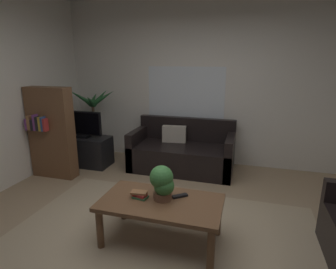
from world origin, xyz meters
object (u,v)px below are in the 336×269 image
(couch_under_window, at_px, (182,153))
(bookshelf_corner, at_px, (51,133))
(book_on_table_0, at_px, (140,197))
(tv, at_px, (82,124))
(coffee_table, at_px, (161,207))
(potted_plant_on_table, at_px, (162,182))
(potted_palm_corner, at_px, (94,126))
(book_on_table_1, at_px, (140,195))
(book_on_table_2, at_px, (139,192))
(remote_on_table_0, at_px, (180,196))
(tv_stand, at_px, (85,151))

(couch_under_window, bearing_deg, bookshelf_corner, -155.63)
(book_on_table_0, relative_size, tv, 0.20)
(bookshelf_corner, bearing_deg, coffee_table, -27.25)
(potted_plant_on_table, relative_size, potted_palm_corner, 0.27)
(book_on_table_1, distance_m, book_on_table_2, 0.03)
(potted_palm_corner, height_order, bookshelf_corner, bookshelf_corner)
(remote_on_table_0, height_order, bookshelf_corner, bookshelf_corner)
(couch_under_window, bearing_deg, tv_stand, -170.56)
(potted_palm_corner, bearing_deg, book_on_table_1, -50.00)
(tv_stand, distance_m, tv, 0.48)
(tv, xyz_separation_m, bookshelf_corner, (-0.19, -0.54, -0.02))
(bookshelf_corner, bearing_deg, book_on_table_2, -30.01)
(coffee_table, bearing_deg, couch_under_window, 97.38)
(book_on_table_1, distance_m, bookshelf_corner, 2.20)
(book_on_table_1, xyz_separation_m, tv_stand, (-1.71, 1.66, -0.23))
(couch_under_window, height_order, bookshelf_corner, bookshelf_corner)
(coffee_table, xyz_separation_m, potted_plant_on_table, (0.01, 0.04, 0.25))
(tv, distance_m, bookshelf_corner, 0.58)
(potted_plant_on_table, height_order, tv, tv)
(coffee_table, relative_size, potted_palm_corner, 0.92)
(book_on_table_1, xyz_separation_m, tv, (-1.71, 1.64, 0.25))
(coffee_table, bearing_deg, potted_plant_on_table, 79.80)
(book_on_table_1, xyz_separation_m, potted_plant_on_table, (0.23, 0.04, 0.15))
(couch_under_window, bearing_deg, coffee_table, -82.62)
(coffee_table, distance_m, remote_on_table_0, 0.22)
(couch_under_window, distance_m, tv, 1.77)
(couch_under_window, relative_size, potted_plant_on_table, 4.80)
(book_on_table_0, bearing_deg, tv_stand, 135.97)
(potted_plant_on_table, bearing_deg, book_on_table_2, -171.23)
(potted_plant_on_table, bearing_deg, coffee_table, -100.20)
(tv_stand, bearing_deg, bookshelf_corner, -108.15)
(book_on_table_1, distance_m, tv_stand, 2.39)
(remote_on_table_0, relative_size, potted_palm_corner, 0.12)
(tv_stand, bearing_deg, potted_palm_corner, 96.88)
(potted_plant_on_table, bearing_deg, remote_on_table_0, 31.07)
(tv_stand, xyz_separation_m, potted_palm_corner, (-0.05, 0.44, 0.34))
(book_on_table_0, bearing_deg, potted_palm_corner, 130.13)
(book_on_table_2, bearing_deg, book_on_table_0, -9.59)
(remote_on_table_0, height_order, tv_stand, tv_stand)
(couch_under_window, height_order, tv_stand, couch_under_window)
(couch_under_window, xyz_separation_m, bookshelf_corner, (-1.86, -0.84, 0.43))
(remote_on_table_0, distance_m, potted_plant_on_table, 0.25)
(book_on_table_0, bearing_deg, remote_on_table_0, 19.28)
(potted_plant_on_table, bearing_deg, tv_stand, 140.09)
(couch_under_window, relative_size, book_on_table_0, 11.81)
(book_on_table_0, distance_m, bookshelf_corner, 2.21)
(couch_under_window, bearing_deg, tv, -169.85)
(book_on_table_1, bearing_deg, book_on_table_0, 6.15)
(potted_plant_on_table, distance_m, tv, 2.51)
(couch_under_window, bearing_deg, book_on_table_2, -89.33)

